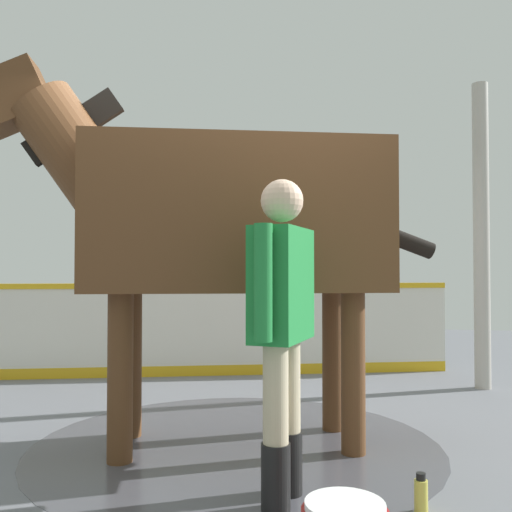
# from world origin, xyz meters

# --- Properties ---
(ground_plane) EXTENTS (16.00, 16.00, 0.02)m
(ground_plane) POSITION_xyz_m (0.00, 0.00, -0.01)
(ground_plane) COLOR slate
(wet_patch) EXTENTS (2.81, 2.81, 0.00)m
(wet_patch) POSITION_xyz_m (-0.08, -0.16, 0.00)
(wet_patch) COLOR #4C4C54
(wet_patch) RESTS_ON ground
(barrier_wall) EXTENTS (5.17, 1.68, 1.06)m
(barrier_wall) POSITION_xyz_m (-0.84, 2.28, 0.49)
(barrier_wall) COLOR silver
(barrier_wall) RESTS_ON ground
(roof_post_far) EXTENTS (0.16, 0.16, 3.15)m
(roof_post_far) POSITION_xyz_m (1.98, 2.11, 1.58)
(roof_post_far) COLOR #B7B2A8
(roof_post_far) RESTS_ON ground
(horse) EXTENTS (3.23, 1.54, 2.63)m
(horse) POSITION_xyz_m (-0.18, -0.20, 1.57)
(horse) COLOR brown
(horse) RESTS_ON ground
(handler) EXTENTS (0.30, 0.67, 1.69)m
(handler) POSITION_xyz_m (0.38, -1.04, 0.97)
(handler) COLOR black
(handler) RESTS_ON ground
(bottle_shampoo) EXTENTS (0.07, 0.07, 0.20)m
(bottle_shampoo) POSITION_xyz_m (1.07, -1.03, 0.09)
(bottle_shampoo) COLOR #D8CC4C
(bottle_shampoo) RESTS_ON ground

